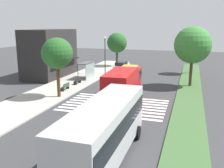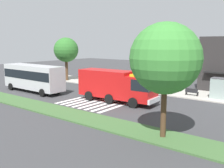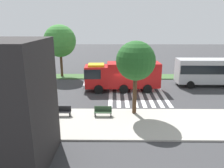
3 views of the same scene
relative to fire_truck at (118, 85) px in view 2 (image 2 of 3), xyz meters
The scene contains 12 objects.
ground_plane 2.13m from the fire_truck, 130.55° to the left, with size 120.00×120.00×0.00m, color #38383A.
sidewalk 9.64m from the fire_truck, 92.70° to the left, with size 60.00×5.90×0.14m, color #ADA89E.
median_strip 7.22m from the fire_truck, 93.67° to the right, with size 60.00×3.00×0.14m, color #3D6033.
crosswalk 2.84m from the fire_truck, 165.03° to the left, with size 6.75×10.73×0.01m.
fire_truck is the anchor object (origin of this frame).
parked_car_west 19.86m from the fire_truck, 164.54° to the left, with size 4.35×2.15×1.78m.
transit_bus 13.07m from the fire_truck, behind, with size 10.42×2.91×3.69m.
bench_near_shelter 9.99m from the fire_truck, 55.79° to the left, with size 1.60×0.50×0.90m.
bench_west_of_shelter 8.50m from the fire_truck, 77.43° to the left, with size 1.60×0.50×0.90m.
sidewalk_tree_far_west 18.71m from the fire_truck, 155.98° to the left, with size 4.27×4.27×7.50m.
sidewalk_tree_west 8.17m from the fire_truck, 98.34° to the left, with size 3.53×3.53×6.76m.
median_tree_far_west 12.00m from the fire_truck, 37.39° to the right, with size 4.89×4.89×7.97m.
Camera 2 is at (17.10, -23.13, 6.69)m, focal length 40.36 mm.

